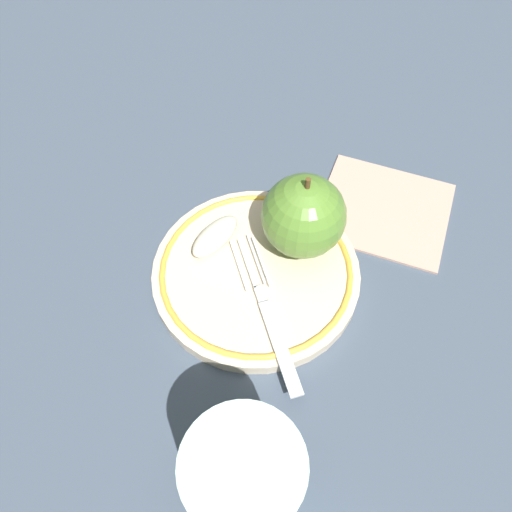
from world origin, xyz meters
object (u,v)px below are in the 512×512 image
Objects in this scene: apple_red_whole at (304,216)px; drinking_glass at (244,483)px; plate at (256,272)px; napkin_folded at (384,209)px; apple_slice_front at (213,239)px; fork at (269,314)px.

drinking_glass reaches higher than apple_red_whole.
plate is 0.16m from napkin_folded.
fork is at bearing 72.57° from apple_slice_front.
fork is at bearing 130.76° from plate.
fork is (-0.01, 0.09, -0.04)m from apple_red_whole.
napkin_folded is (-0.05, -0.18, -0.02)m from fork.
plate is 0.20m from drinking_glass.
apple_red_whole reaches higher than napkin_folded.
apple_red_whole is at bearing -116.83° from plate.
fork is 1.18× the size of drinking_glass.
apple_slice_front is at bearing 45.81° from napkin_folded.
apple_red_whole reaches higher than fork.
napkin_folded is (-0.06, -0.09, -0.05)m from apple_red_whole.
fork reaches higher than napkin_folded.
drinking_glass is (-0.06, 0.23, -0.00)m from apple_red_whole.
apple_red_whole is 1.50× the size of apple_slice_front.
fork is 0.15m from drinking_glass.
plate is 1.48× the size of napkin_folded.
apple_slice_front is at bearing 30.72° from apple_red_whole.
napkin_folded is (-0.13, -0.14, -0.02)m from apple_slice_front.
plate is 1.52× the size of fork.
apple_red_whole is 0.12m from napkin_folded.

